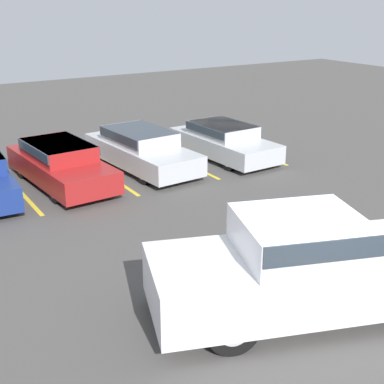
{
  "coord_description": "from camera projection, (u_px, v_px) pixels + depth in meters",
  "views": [
    {
      "loc": [
        -5.79,
        -5.67,
        5.28
      ],
      "look_at": [
        0.34,
        4.23,
        1.0
      ],
      "focal_mm": 50.0,
      "sensor_mm": 36.0,
      "label": 1
    }
  ],
  "objects": [
    {
      "name": "ground_plane",
      "position": [
        304.0,
        322.0,
        9.21
      ],
      "size": [
        60.0,
        60.0,
        0.0
      ],
      "primitive_type": "plane",
      "color": "#4C4947"
    },
    {
      "name": "stall_stripe_b",
      "position": [
        20.0,
        192.0,
        15.33
      ],
      "size": [
        0.12,
        4.24,
        0.01
      ],
      "primitive_type": "cube",
      "color": "yellow",
      "rests_on": "ground_plane"
    },
    {
      "name": "stall_stripe_c",
      "position": [
        109.0,
        176.0,
        16.69
      ],
      "size": [
        0.12,
        4.24,
        0.01
      ],
      "primitive_type": "cube",
      "color": "yellow",
      "rests_on": "ground_plane"
    },
    {
      "name": "stall_stripe_d",
      "position": [
        184.0,
        162.0,
        18.05
      ],
      "size": [
        0.12,
        4.24,
        0.01
      ],
      "primitive_type": "cube",
      "color": "yellow",
      "rests_on": "ground_plane"
    },
    {
      "name": "stall_stripe_e",
      "position": [
        249.0,
        151.0,
        19.4
      ],
      "size": [
        0.12,
        4.24,
        0.01
      ],
      "primitive_type": "cube",
      "color": "yellow",
      "rests_on": "ground_plane"
    },
    {
      "name": "pickup_truck",
      "position": [
        314.0,
        265.0,
        9.26
      ],
      "size": [
        6.07,
        3.78,
        1.82
      ],
      "rotation": [
        0.0,
        0.0,
        -0.33
      ],
      "color": "silver",
      "rests_on": "ground_plane"
    },
    {
      "name": "parked_sedan_b",
      "position": [
        60.0,
        162.0,
        15.73
      ],
      "size": [
        2.04,
        4.65,
        1.27
      ],
      "rotation": [
        0.0,
        0.0,
        -1.5
      ],
      "color": "maroon",
      "rests_on": "ground_plane"
    },
    {
      "name": "parked_sedan_c",
      "position": [
        141.0,
        148.0,
        17.23
      ],
      "size": [
        2.09,
        4.83,
        1.27
      ],
      "rotation": [
        0.0,
        0.0,
        -1.49
      ],
      "color": "#B7BABF",
      "rests_on": "ground_plane"
    },
    {
      "name": "parked_sedan_d",
      "position": [
        224.0,
        140.0,
        18.39
      ],
      "size": [
        1.93,
        4.37,
        1.18
      ],
      "rotation": [
        0.0,
        0.0,
        -1.52
      ],
      "color": "#B7BABF",
      "rests_on": "ground_plane"
    }
  ]
}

